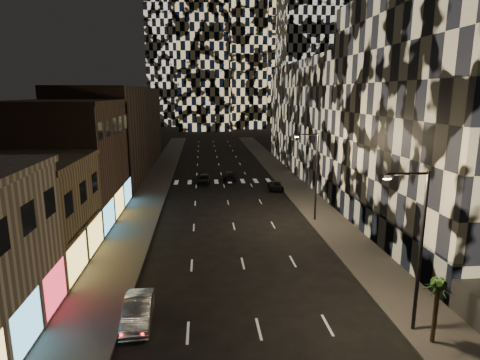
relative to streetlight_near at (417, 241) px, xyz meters
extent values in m
cube|color=#47443F|center=(-18.35, 40.00, -5.28)|extent=(4.00, 120.00, 0.15)
cube|color=#47443F|center=(1.65, 40.00, -5.28)|extent=(4.00, 120.00, 0.15)
cube|color=#4C4C47|center=(-16.25, 40.00, -5.28)|extent=(0.20, 120.00, 0.15)
cube|color=#4C4C47|center=(-0.45, 40.00, -5.28)|extent=(0.20, 120.00, 0.15)
cube|color=olive|center=(-25.35, 11.00, -1.35)|extent=(10.00, 10.00, 8.00)
cube|color=#473328|center=(-25.35, 23.50, 0.65)|extent=(10.00, 15.00, 12.00)
cube|color=#473328|center=(-25.35, 50.00, 1.65)|extent=(10.00, 40.00, 14.00)
cube|color=#232326|center=(11.65, 14.50, 5.65)|extent=(16.00, 25.00, 22.00)
cube|color=#383838|center=(3.95, 14.50, -3.85)|extent=(0.60, 25.00, 3.00)
cube|color=#232326|center=(11.65, 47.00, 3.65)|extent=(16.00, 40.00, 18.00)
cylinder|color=black|center=(0.25, 0.00, -0.70)|extent=(0.20, 0.20, 9.00)
cylinder|color=black|center=(-0.85, 0.00, 3.70)|extent=(2.20, 0.14, 0.14)
cube|color=black|center=(-1.95, 0.00, 3.58)|extent=(0.50, 0.25, 0.18)
cube|color=#FFEAB2|center=(-1.95, 0.00, 3.46)|extent=(0.35, 0.18, 0.06)
cylinder|color=black|center=(0.25, 20.00, -0.70)|extent=(0.20, 0.20, 9.00)
cylinder|color=black|center=(-0.85, 20.00, 3.70)|extent=(2.20, 0.14, 0.14)
cube|color=black|center=(-1.95, 20.00, 3.58)|extent=(0.50, 0.25, 0.18)
cube|color=#FFEAB2|center=(-1.95, 20.00, 3.46)|extent=(0.35, 0.18, 0.06)
imported|color=#A6A6AB|center=(-15.24, 2.29, -4.61)|extent=(1.74, 4.55, 1.48)
imported|color=black|center=(-11.20, 38.88, -4.65)|extent=(2.10, 4.30, 1.41)
imported|color=black|center=(-7.18, 40.89, -4.67)|extent=(2.33, 4.87, 1.37)
imported|color=black|center=(-1.35, 33.86, -4.80)|extent=(2.06, 4.09, 1.11)
cylinder|color=#47331E|center=(0.65, -1.26, -3.65)|extent=(0.23, 0.23, 3.10)
sphere|color=#214217|center=(0.65, -1.26, -1.96)|extent=(0.68, 0.68, 0.68)
cone|color=#214217|center=(0.88, -1.22, -2.00)|extent=(1.37, 0.49, 0.82)
cone|color=#214217|center=(0.76, -1.05, -2.00)|extent=(0.89, 1.31, 0.82)
cone|color=#214217|center=(0.55, -1.04, -2.00)|extent=(0.76, 1.35, 0.82)
cone|color=#214217|center=(0.41, -1.19, -2.00)|extent=(1.37, 0.63, 0.82)
cone|color=#214217|center=(0.45, -1.40, -2.00)|extent=(1.25, 1.00, 0.82)
cone|color=#214217|center=(0.63, -1.50, -2.00)|extent=(0.35, 1.36, 0.82)
cone|color=#214217|center=(0.83, -1.42, -2.00)|extent=(1.18, 1.10, 0.82)
camera|label=1|loc=(-11.33, -19.23, 7.74)|focal=30.00mm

